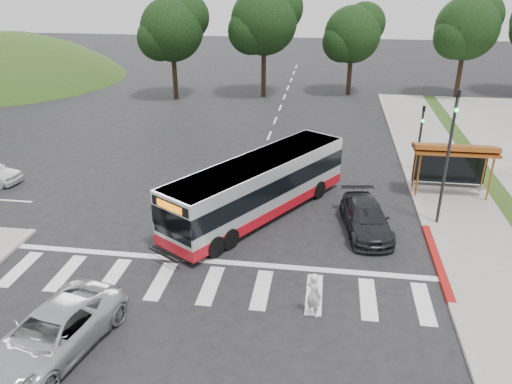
% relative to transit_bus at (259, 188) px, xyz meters
% --- Properties ---
extents(ground, '(140.00, 140.00, 0.00)m').
position_rel_transit_bus_xyz_m(ground, '(-1.02, -1.28, -1.44)').
color(ground, black).
rests_on(ground, ground).
extents(sidewalk_east, '(4.00, 40.00, 0.12)m').
position_rel_transit_bus_xyz_m(sidewalk_east, '(9.98, 6.72, -1.38)').
color(sidewalk_east, gray).
rests_on(sidewalk_east, ground).
extents(curb_east, '(0.30, 40.00, 0.15)m').
position_rel_transit_bus_xyz_m(curb_east, '(7.98, 6.72, -1.36)').
color(curb_east, '#9E9991').
rests_on(curb_east, ground).
extents(curb_east_red, '(0.32, 6.00, 0.15)m').
position_rel_transit_bus_xyz_m(curb_east_red, '(7.98, -3.28, -1.36)').
color(curb_east_red, maroon).
rests_on(curb_east_red, ground).
extents(crosswalk_ladder, '(18.00, 2.60, 0.01)m').
position_rel_transit_bus_xyz_m(crosswalk_ladder, '(-1.02, -6.28, -1.43)').
color(crosswalk_ladder, silver).
rests_on(crosswalk_ladder, ground).
extents(bus_shelter, '(4.20, 1.60, 2.86)m').
position_rel_transit_bus_xyz_m(bus_shelter, '(9.78, 3.83, 0.91)').
color(bus_shelter, '#974C19').
rests_on(bus_shelter, sidewalk_east).
extents(traffic_signal_ne_tall, '(0.18, 0.37, 6.50)m').
position_rel_transit_bus_xyz_m(traffic_signal_ne_tall, '(8.58, 0.21, 2.44)').
color(traffic_signal_ne_tall, black).
rests_on(traffic_signal_ne_tall, ground).
extents(traffic_signal_ne_short, '(0.18, 0.37, 4.00)m').
position_rel_transit_bus_xyz_m(traffic_signal_ne_short, '(8.58, 7.21, 1.04)').
color(traffic_signal_ne_short, black).
rests_on(traffic_signal_ne_short, ground).
extents(tree_ne_a, '(6.16, 5.74, 9.30)m').
position_rel_transit_bus_xyz_m(tree_ne_a, '(15.06, 26.79, 4.96)').
color(tree_ne_a, black).
rests_on(tree_ne_a, parking_lot).
extents(tree_north_a, '(6.60, 6.15, 10.17)m').
position_rel_transit_bus_xyz_m(tree_north_a, '(-2.93, 24.79, 5.49)').
color(tree_north_a, black).
rests_on(tree_north_a, ground).
extents(tree_north_b, '(5.72, 5.33, 8.43)m').
position_rel_transit_bus_xyz_m(tree_north_b, '(5.06, 26.78, 4.23)').
color(tree_north_b, black).
rests_on(tree_north_b, ground).
extents(tree_north_c, '(6.16, 5.74, 9.30)m').
position_rel_transit_bus_xyz_m(tree_north_c, '(-10.94, 22.79, 4.86)').
color(tree_north_c, black).
rests_on(tree_north_c, ground).
extents(transit_bus, '(7.96, 10.69, 2.87)m').
position_rel_transit_bus_xyz_m(transit_bus, '(0.00, 0.00, 0.00)').
color(transit_bus, silver).
rests_on(transit_bus, ground).
extents(pedestrian, '(0.74, 0.72, 1.71)m').
position_rel_transit_bus_xyz_m(pedestrian, '(2.98, -7.49, -0.58)').
color(pedestrian, silver).
rests_on(pedestrian, ground).
extents(dark_sedan, '(2.58, 4.92, 1.36)m').
position_rel_transit_bus_xyz_m(dark_sedan, '(5.13, -0.96, -0.76)').
color(dark_sedan, black).
rests_on(dark_sedan, ground).
extents(silver_suv_south, '(3.52, 5.70, 1.47)m').
position_rel_transit_bus_xyz_m(silver_suv_south, '(-5.12, -10.56, -0.70)').
color(silver_suv_south, '#B2B5B8').
rests_on(silver_suv_south, ground).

